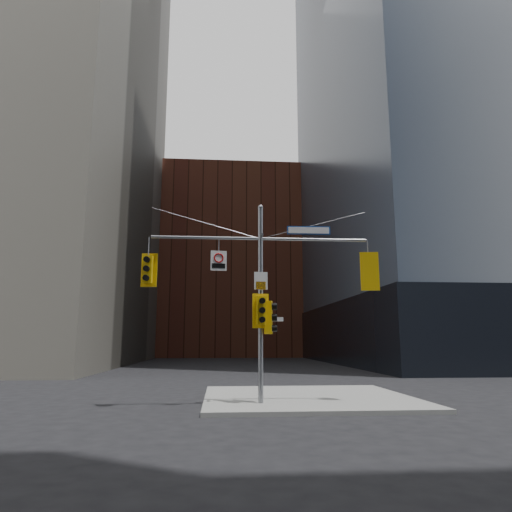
{
  "coord_description": "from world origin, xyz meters",
  "views": [
    {
      "loc": [
        -1.45,
        -14.42,
        2.28
      ],
      "look_at": [
        -0.17,
        2.0,
        5.34
      ],
      "focal_mm": 32.0,
      "sensor_mm": 36.0,
      "label": 1
    }
  ],
  "objects": [
    {
      "name": "signal_assembly",
      "position": [
        0.0,
        1.99,
        4.42
      ],
      "size": [
        8.0,
        0.8,
        7.3
      ],
      "color": "gray",
      "rests_on": "ground"
    },
    {
      "name": "podium_ne",
      "position": [
        28.0,
        32.0,
        3.0
      ],
      "size": [
        36.4,
        36.4,
        6.0
      ],
      "primitive_type": "cube",
      "color": "black",
      "rests_on": "ground"
    },
    {
      "name": "street_blade_ns",
      "position": [
        0.0,
        2.45,
        2.94
      ],
      "size": [
        0.09,
        0.7,
        0.14
      ],
      "rotation": [
        0.0,
        0.0,
        0.09
      ],
      "color": "#145926",
      "rests_on": "ground"
    },
    {
      "name": "regulatory_sign_pole",
      "position": [
        0.0,
        1.88,
        4.4
      ],
      "size": [
        0.49,
        0.07,
        0.64
      ],
      "rotation": [
        0.0,
        0.0,
        0.07
      ],
      "color": "silver",
      "rests_on": "ground"
    },
    {
      "name": "traffic_light_pole_side",
      "position": [
        0.33,
        1.99,
        3.1
      ],
      "size": [
        0.5,
        0.43,
        1.17
      ],
      "rotation": [
        0.0,
        0.0,
        1.36
      ],
      "color": "#E2AD0B",
      "rests_on": "ground"
    },
    {
      "name": "street_sign_blade",
      "position": [
        1.82,
        2.0,
        6.35
      ],
      "size": [
        1.63,
        0.09,
        0.32
      ],
      "rotation": [
        0.0,
        0.0,
        -0.03
      ],
      "color": "navy",
      "rests_on": "ground"
    },
    {
      "name": "regulatory_sign_arm",
      "position": [
        -1.53,
        1.97,
        5.17
      ],
      "size": [
        0.58,
        0.12,
        0.73
      ],
      "rotation": [
        0.0,
        0.0,
        0.14
      ],
      "color": "silver",
      "rests_on": "ground"
    },
    {
      "name": "traffic_light_pole_front",
      "position": [
        -0.0,
        1.73,
        3.33
      ],
      "size": [
        0.59,
        0.48,
        1.23
      ],
      "rotation": [
        0.0,
        0.0,
        0.08
      ],
      "color": "#E2AD0B",
      "rests_on": "ground"
    },
    {
      "name": "ground",
      "position": [
        0.0,
        0.0,
        0.0
      ],
      "size": [
        160.0,
        160.0,
        0.0
      ],
      "primitive_type": "plane",
      "color": "black",
      "rests_on": "ground"
    },
    {
      "name": "brick_midrise",
      "position": [
        0.0,
        58.0,
        14.0
      ],
      "size": [
        26.0,
        20.0,
        28.0
      ],
      "primitive_type": "cube",
      "color": "brown",
      "rests_on": "ground"
    },
    {
      "name": "traffic_light_west_arm",
      "position": [
        -4.06,
        2.01,
        4.8
      ],
      "size": [
        0.59,
        0.5,
        1.23
      ],
      "rotation": [
        0.0,
        0.0,
        -0.14
      ],
      "color": "#E2AD0B",
      "rests_on": "ground"
    },
    {
      "name": "street_blade_ew",
      "position": [
        0.45,
        2.0,
        3.04
      ],
      "size": [
        0.75,
        0.09,
        0.15
      ],
      "rotation": [
        0.0,
        0.0,
        0.08
      ],
      "color": "silver",
      "rests_on": "ground"
    },
    {
      "name": "traffic_light_east_arm",
      "position": [
        4.05,
        1.99,
        4.8
      ],
      "size": [
        0.68,
        0.59,
        1.43
      ],
      "rotation": [
        0.0,
        0.0,
        3.0
      ],
      "color": "#E2AD0B",
      "rests_on": "ground"
    },
    {
      "name": "sidewalk_corner",
      "position": [
        2.0,
        4.0,
        0.07
      ],
      "size": [
        8.0,
        8.0,
        0.15
      ],
      "primitive_type": "cube",
      "color": "gray",
      "rests_on": "ground"
    }
  ]
}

